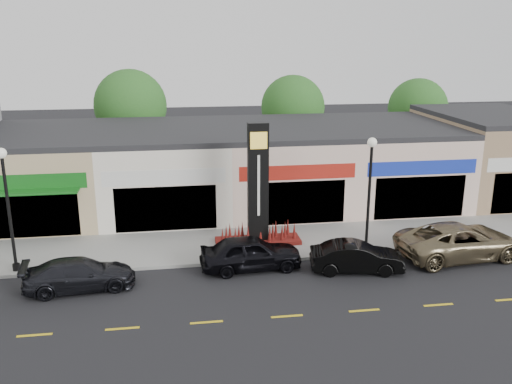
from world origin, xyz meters
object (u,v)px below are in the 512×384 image
lamp_west_near (7,198)px  car_gold_suv (460,241)px  car_dark_sedan (79,274)px  car_black_conv (356,257)px  lamp_east_near (370,183)px  car_black_sedan (251,253)px  pylon_sign (258,202)px

lamp_west_near → car_gold_suv: bearing=-3.4°
car_dark_sedan → car_gold_suv: 17.13m
car_black_conv → lamp_east_near: bearing=-21.5°
lamp_east_near → car_gold_suv: (4.13, -1.19, -2.65)m
lamp_east_near → car_dark_sedan: size_ratio=1.23×
lamp_east_near → car_black_conv: (-1.16, -1.99, -2.81)m
lamp_west_near → car_black_conv: size_ratio=1.35×
car_dark_sedan → car_gold_suv: size_ratio=0.75×
car_dark_sedan → car_black_conv: bearing=-96.3°
lamp_west_near → lamp_east_near: 16.00m
lamp_east_near → car_black_conv: 3.63m
lamp_east_near → car_black_sedan: size_ratio=1.21×
car_dark_sedan → car_gold_suv: (17.11, 0.80, 0.18)m
car_dark_sedan → car_black_sedan: (7.24, 0.95, 0.12)m
car_black_conv → car_gold_suv: car_gold_suv is taller
lamp_west_near → car_black_sedan: (10.26, -1.03, -2.71)m
pylon_sign → car_black_conv: 5.56m
pylon_sign → car_black_sedan: 3.21m
pylon_sign → car_black_sedan: bearing=-105.1°
car_gold_suv → pylon_sign: bearing=66.8°
lamp_east_near → car_black_conv: size_ratio=1.35×
lamp_east_near → car_gold_suv: lamp_east_near is taller
lamp_west_near → car_black_conv: lamp_west_near is taller
lamp_west_near → car_black_conv: 15.24m
lamp_west_near → car_gold_suv: (20.13, -1.19, -2.65)m
pylon_sign → car_black_sedan: (-0.74, -2.73, -1.51)m
lamp_west_near → car_black_sedan: bearing=-5.8°
lamp_west_near → car_black_sedan: 10.67m
car_dark_sedan → car_gold_suv: car_gold_suv is taller
lamp_east_near → car_dark_sedan: lamp_east_near is taller
car_black_sedan → lamp_east_near: bearing=-83.3°
lamp_west_near → lamp_east_near: same height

